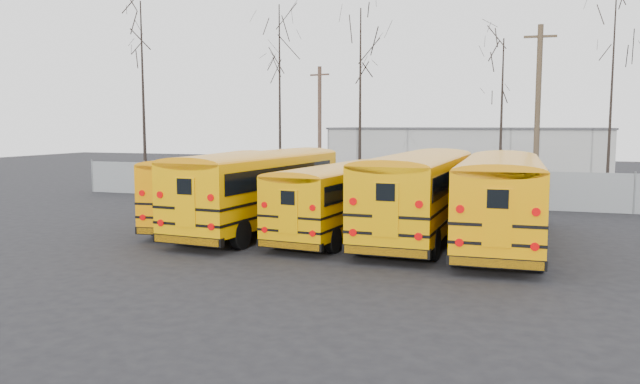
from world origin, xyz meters
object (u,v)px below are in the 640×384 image
(bus_b, at_px, (262,184))
(bus_e, at_px, (501,192))
(bus_c, at_px, (341,193))
(utility_pole_left, at_px, (320,126))
(bus_d, at_px, (420,187))
(bus_a, at_px, (218,182))
(utility_pole_right, at_px, (538,112))

(bus_b, bearing_deg, bus_e, 3.64)
(bus_c, height_order, utility_pole_left, utility_pole_left)
(bus_d, height_order, bus_e, bus_d)
(bus_a, xyz_separation_m, utility_pole_left, (-0.54, 15.72, 2.41))
(bus_c, relative_size, bus_e, 0.87)
(bus_a, bearing_deg, bus_e, -11.95)
(bus_c, xyz_separation_m, bus_d, (3.02, 0.46, 0.28))
(bus_d, height_order, utility_pole_right, utility_pole_right)
(bus_a, distance_m, bus_c, 6.18)
(bus_b, height_order, bus_c, bus_b)
(bus_c, xyz_separation_m, bus_e, (6.06, -0.13, 0.27))
(bus_a, xyz_separation_m, utility_pole_right, (13.40, 12.82, 3.26))
(bus_a, bearing_deg, utility_pole_right, 38.14)
(bus_b, relative_size, bus_e, 1.01)
(bus_a, xyz_separation_m, bus_d, (9.08, -0.76, 0.14))
(bus_a, distance_m, utility_pole_right, 18.82)
(bus_e, relative_size, utility_pole_right, 1.21)
(bus_a, xyz_separation_m, bus_c, (6.06, -1.22, -0.14))
(bus_d, distance_m, bus_e, 3.10)
(bus_e, distance_m, utility_pole_left, 21.38)
(bus_d, height_order, utility_pole_left, utility_pole_left)
(utility_pole_left, bearing_deg, bus_b, -65.48)
(bus_b, xyz_separation_m, bus_e, (9.51, -0.25, -0.00))
(bus_b, distance_m, bus_c, 3.46)
(bus_b, xyz_separation_m, utility_pole_left, (-3.15, 16.82, 2.29))
(bus_d, xyz_separation_m, bus_e, (3.04, -0.59, -0.02))
(utility_pole_left, bearing_deg, bus_e, -39.53)
(utility_pole_left, bearing_deg, bus_c, -54.81)
(bus_a, height_order, utility_pole_left, utility_pole_left)
(bus_c, bearing_deg, bus_e, 4.47)
(bus_e, bearing_deg, utility_pole_left, 125.24)
(utility_pole_right, bearing_deg, bus_d, -111.19)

